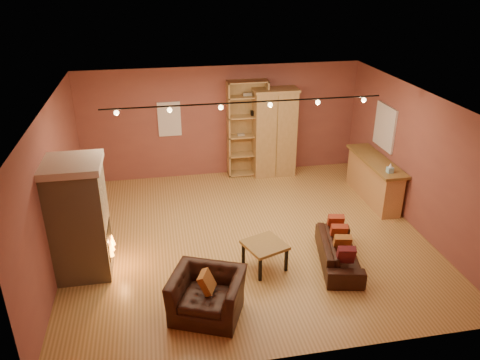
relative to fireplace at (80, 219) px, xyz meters
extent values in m
plane|color=olive|center=(3.04, 0.60, -1.06)|extent=(7.00, 7.00, 0.00)
plane|color=#572E1B|center=(3.04, 0.60, 1.74)|extent=(7.00, 7.00, 0.00)
cube|color=brown|center=(3.04, 3.85, 0.34)|extent=(7.00, 0.02, 2.80)
cube|color=brown|center=(-0.46, 0.60, 0.34)|extent=(0.02, 6.50, 2.80)
cube|color=brown|center=(6.54, 0.60, 0.34)|extent=(0.02, 6.50, 2.80)
cube|color=tan|center=(-0.01, 0.00, -0.06)|extent=(0.90, 0.90, 2.00)
cube|color=beige|center=(-0.01, 0.00, 1.00)|extent=(0.98, 0.98, 0.12)
cube|color=black|center=(0.40, 0.00, -0.46)|extent=(0.10, 0.65, 0.55)
cone|color=orange|center=(0.46, 0.00, -0.58)|extent=(0.10, 0.10, 0.22)
cube|color=silver|center=(1.74, 3.83, 0.49)|extent=(0.56, 0.04, 0.86)
cube|color=tan|center=(3.66, 3.83, 0.17)|extent=(1.01, 0.04, 2.46)
cube|color=tan|center=(3.18, 3.65, 0.17)|extent=(0.04, 0.39, 2.46)
cube|color=tan|center=(4.14, 3.65, 0.17)|extent=(0.04, 0.39, 2.46)
cube|color=gray|center=(3.49, 3.65, 0.04)|extent=(0.18, 0.12, 0.05)
cube|color=black|center=(3.80, 3.65, 0.58)|extent=(0.10, 0.10, 0.12)
cube|color=tan|center=(3.66, 3.65, -1.02)|extent=(1.01, 0.39, 0.04)
cube|color=tan|center=(3.66, 3.65, -0.50)|extent=(1.01, 0.39, 0.03)
cube|color=tan|center=(3.66, 3.65, 0.00)|extent=(1.01, 0.39, 0.04)
cube|color=tan|center=(3.66, 3.65, 0.50)|extent=(1.01, 0.39, 0.04)
cube|color=tan|center=(3.66, 3.65, 1.01)|extent=(1.01, 0.39, 0.04)
cube|color=tan|center=(3.66, 3.65, 1.38)|extent=(1.01, 0.39, 0.04)
cube|color=tan|center=(4.34, 3.56, 0.04)|extent=(1.05, 0.57, 2.20)
cube|color=olive|center=(4.34, 3.28, 0.04)|extent=(0.02, 0.01, 2.10)
cube|color=tan|center=(4.34, 3.56, 1.17)|extent=(1.11, 0.63, 0.06)
cube|color=tan|center=(6.24, 1.69, -0.59)|extent=(0.45, 1.96, 0.94)
cube|color=olive|center=(6.24, 1.69, -0.09)|extent=(0.57, 2.08, 0.06)
cube|color=#84BBD3|center=(6.19, 0.96, -0.01)|extent=(0.12, 0.12, 0.12)
cone|color=white|center=(6.19, 0.96, 0.10)|extent=(0.08, 0.08, 0.10)
cube|color=silver|center=(6.51, 2.00, 0.59)|extent=(0.05, 0.90, 1.00)
imported|color=black|center=(4.50, -0.61, -0.73)|extent=(0.83, 1.74, 0.65)
cube|color=maroon|center=(4.39, -1.15, -0.52)|extent=(0.34, 0.29, 0.36)
cube|color=#A4632A|center=(4.47, -0.79, -0.52)|extent=(0.34, 0.29, 0.36)
cube|color=#A43820|center=(4.54, -0.44, -0.52)|extent=(0.34, 0.29, 0.36)
cube|color=#A43820|center=(4.62, -0.08, -0.52)|extent=(0.34, 0.29, 0.36)
imported|color=black|center=(1.98, -1.53, -0.59)|extent=(1.27, 1.07, 0.95)
cube|color=#A4632A|center=(1.98, -1.53, -0.47)|extent=(0.33, 0.37, 0.34)
cube|color=olive|center=(3.14, -0.51, -0.58)|extent=(0.86, 0.86, 0.06)
cube|color=black|center=(2.86, -0.79, -0.84)|extent=(0.06, 0.06, 0.44)
cube|color=black|center=(3.41, -0.79, -0.84)|extent=(0.06, 0.06, 0.44)
cube|color=black|center=(2.86, -0.23, -0.84)|extent=(0.06, 0.06, 0.44)
cube|color=black|center=(3.41, -0.23, -0.84)|extent=(0.06, 0.06, 0.44)
cylinder|color=black|center=(3.04, 0.80, 1.66)|extent=(5.20, 0.03, 0.03)
sphere|color=#FFD88C|center=(0.74, 0.80, 1.59)|extent=(0.09, 0.09, 0.09)
sphere|color=#FFD88C|center=(1.66, 0.80, 1.59)|extent=(0.09, 0.09, 0.09)
sphere|color=#FFD88C|center=(2.58, 0.80, 1.59)|extent=(0.09, 0.09, 0.09)
sphere|color=#FFD88C|center=(3.50, 0.80, 1.59)|extent=(0.09, 0.09, 0.09)
sphere|color=#FFD88C|center=(4.42, 0.80, 1.59)|extent=(0.09, 0.09, 0.09)
sphere|color=#FFD88C|center=(5.34, 0.80, 1.59)|extent=(0.09, 0.09, 0.09)
camera|label=1|loc=(1.39, -7.34, 3.93)|focal=35.00mm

